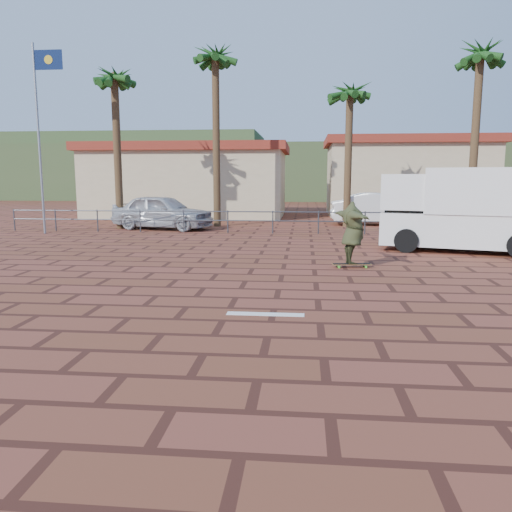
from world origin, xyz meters
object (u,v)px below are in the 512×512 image
(skateboarder, at_px, (353,233))
(car_white, at_px, (380,209))
(car_silver, at_px, (162,212))
(longboard, at_px, (352,264))
(campervan, at_px, (468,208))

(skateboarder, relative_size, car_white, 0.42)
(skateboarder, bearing_deg, car_white, -29.25)
(car_silver, relative_size, car_white, 0.96)
(car_silver, bearing_deg, skateboarder, -126.21)
(skateboarder, distance_m, car_white, 13.01)
(car_silver, height_order, car_white, car_white)
(car_silver, distance_m, car_white, 11.09)
(longboard, distance_m, skateboarder, 0.87)
(car_white, bearing_deg, campervan, -170.85)
(longboard, relative_size, car_white, 0.22)
(campervan, bearing_deg, car_white, 115.43)
(campervan, distance_m, car_silver, 13.61)
(campervan, relative_size, car_silver, 1.18)
(campervan, height_order, car_white, campervan)
(car_white, bearing_deg, car_silver, 106.31)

